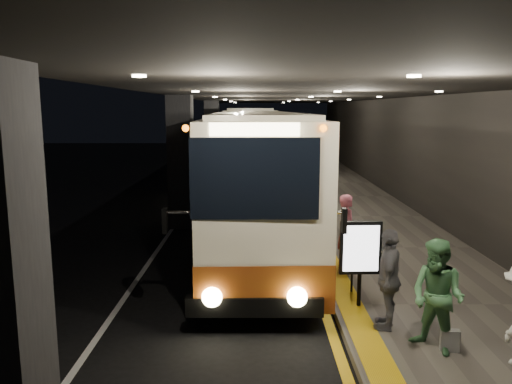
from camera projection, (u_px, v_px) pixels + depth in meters
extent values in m
plane|color=black|center=(218.00, 263.00, 12.99)|extent=(90.00, 90.00, 0.00)
cube|color=silver|center=(178.00, 220.00, 17.91)|extent=(0.12, 50.00, 0.01)
cube|color=gold|center=(294.00, 220.00, 17.92)|extent=(0.18, 50.00, 0.01)
cube|color=#514C44|center=(360.00, 218.00, 17.91)|extent=(4.50, 50.00, 0.15)
cube|color=gold|center=(308.00, 216.00, 17.89)|extent=(0.50, 50.00, 0.01)
cube|color=black|center=(428.00, 136.00, 17.42)|extent=(0.10, 50.00, 6.00)
cube|color=black|center=(181.00, 162.00, 16.56)|extent=(0.80, 0.80, 4.40)
cube|color=black|center=(212.00, 140.00, 28.40)|extent=(0.80, 0.80, 4.40)
cube|color=black|center=(300.00, 90.00, 17.15)|extent=(9.00, 50.00, 0.40)
cube|color=beige|center=(255.00, 175.00, 14.30)|extent=(2.81, 11.91, 3.35)
cube|color=maroon|center=(255.00, 217.00, 14.51)|extent=(2.84, 11.93, 0.89)
cube|color=black|center=(254.00, 179.00, 8.31)|extent=(2.17, 0.12, 1.38)
cube|color=black|center=(255.00, 306.00, 8.77)|extent=(2.42, 0.32, 0.35)
cylinder|color=black|center=(204.00, 270.00, 10.87)|extent=(0.28, 0.99, 0.99)
cylinder|color=black|center=(306.00, 270.00, 10.87)|extent=(0.28, 0.99, 0.99)
cylinder|color=black|center=(225.00, 203.00, 18.46)|extent=(0.28, 0.99, 0.99)
cylinder|color=black|center=(285.00, 203.00, 18.46)|extent=(0.28, 0.99, 0.99)
sphere|color=#FFEAA5|center=(212.00, 297.00, 8.65)|extent=(0.36, 0.36, 0.36)
sphere|color=#FFEAA5|center=(297.00, 297.00, 8.65)|extent=(0.36, 0.36, 0.36)
cube|color=#FFF2BF|center=(254.00, 129.00, 8.17)|extent=(1.48, 0.09, 0.22)
cube|color=beige|center=(252.00, 140.00, 29.05)|extent=(2.60, 12.21, 3.46)
cube|color=maroon|center=(252.00, 162.00, 29.26)|extent=(2.62, 12.23, 0.91)
cube|color=black|center=(251.00, 132.00, 22.88)|extent=(2.24, 0.07, 1.42)
cube|color=black|center=(251.00, 182.00, 23.34)|extent=(2.49, 0.26, 0.36)
cylinder|color=black|center=(229.00, 177.00, 25.51)|extent=(0.28, 1.02, 1.02)
cylinder|color=black|center=(274.00, 177.00, 25.51)|extent=(0.28, 1.02, 1.02)
cylinder|color=black|center=(235.00, 161.00, 33.33)|extent=(0.28, 1.02, 1.02)
cylinder|color=black|center=(270.00, 161.00, 33.33)|extent=(0.28, 1.02, 1.02)
cube|color=beige|center=(254.00, 133.00, 41.93)|extent=(2.64, 11.15, 3.14)
cube|color=maroon|center=(254.00, 146.00, 42.12)|extent=(2.66, 11.17, 0.83)
cube|color=black|center=(254.00, 127.00, 36.32)|extent=(2.03, 0.12, 1.29)
cube|color=black|center=(254.00, 156.00, 36.76)|extent=(2.27, 0.32, 0.32)
cylinder|color=black|center=(240.00, 154.00, 38.72)|extent=(0.26, 0.92, 0.92)
cylinder|color=black|center=(267.00, 154.00, 38.72)|extent=(0.26, 0.92, 0.92)
cylinder|color=black|center=(243.00, 147.00, 45.82)|extent=(0.26, 0.92, 0.92)
cylinder|color=black|center=(265.00, 147.00, 45.82)|extent=(0.26, 0.92, 0.92)
imported|color=#BE5871|center=(347.00, 231.00, 12.04)|extent=(0.51, 0.70, 1.79)
imported|color=#447B4C|center=(438.00, 297.00, 7.80)|extent=(0.99, 1.03, 1.83)
imported|color=#4E4D52|center=(389.00, 279.00, 8.67)|extent=(0.86, 1.17, 1.79)
cube|color=black|center=(450.00, 340.00, 7.93)|extent=(0.31, 0.18, 0.35)
cylinder|color=black|center=(359.00, 290.00, 9.72)|extent=(0.08, 0.08, 0.66)
cube|color=black|center=(361.00, 248.00, 9.57)|extent=(0.81, 0.13, 1.04)
cube|color=white|center=(361.00, 249.00, 9.52)|extent=(0.68, 0.05, 0.90)
cylinder|color=black|center=(352.00, 265.00, 10.40)|extent=(0.05, 0.05, 1.17)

